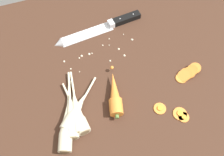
{
  "coord_description": "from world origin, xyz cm",
  "views": [
    {
      "loc": [
        -13.32,
        -40.76,
        74.37
      ],
      "look_at": [
        0.0,
        -2.0,
        1.5
      ],
      "focal_mm": 40.45,
      "sensor_mm": 36.0,
      "label": 1
    }
  ],
  "objects_px": {
    "parsnip_back": "(76,111)",
    "carrot_slice_stray_mid": "(160,108)",
    "chefs_knife": "(97,30)",
    "parsnip_outer": "(71,115)",
    "parsnip_mid_right": "(66,126)",
    "parsnip_front": "(77,115)",
    "whole_carrot": "(115,95)",
    "parsnip_mid_left": "(76,111)",
    "carrot_slice_stack": "(188,73)",
    "carrot_slice_stray_far": "(184,117)",
    "carrot_slice_stray_near": "(180,114)"
  },
  "relations": [
    {
      "from": "parsnip_front",
      "to": "carrot_slice_stack",
      "type": "height_order",
      "value": "parsnip_front"
    },
    {
      "from": "parsnip_mid_right",
      "to": "carrot_slice_stray_mid",
      "type": "relative_size",
      "value": 5.85
    },
    {
      "from": "chefs_knife",
      "to": "carrot_slice_stray_near",
      "type": "height_order",
      "value": "chefs_knife"
    },
    {
      "from": "chefs_knife",
      "to": "carrot_slice_stray_mid",
      "type": "bearing_deg",
      "value": -75.87
    },
    {
      "from": "chefs_knife",
      "to": "parsnip_outer",
      "type": "bearing_deg",
      "value": -120.24
    },
    {
      "from": "parsnip_mid_left",
      "to": "carrot_slice_stack",
      "type": "height_order",
      "value": "parsnip_mid_left"
    },
    {
      "from": "chefs_knife",
      "to": "carrot_slice_stray_mid",
      "type": "height_order",
      "value": "chefs_knife"
    },
    {
      "from": "chefs_knife",
      "to": "parsnip_outer",
      "type": "height_order",
      "value": "parsnip_outer"
    },
    {
      "from": "whole_carrot",
      "to": "carrot_slice_stray_mid",
      "type": "distance_m",
      "value": 0.15
    },
    {
      "from": "parsnip_mid_left",
      "to": "whole_carrot",
      "type": "bearing_deg",
      "value": 5.67
    },
    {
      "from": "parsnip_mid_left",
      "to": "parsnip_back",
      "type": "distance_m",
      "value": 0.0
    },
    {
      "from": "carrot_slice_stray_mid",
      "to": "carrot_slice_stray_far",
      "type": "distance_m",
      "value": 0.08
    },
    {
      "from": "carrot_slice_stack",
      "to": "parsnip_front",
      "type": "bearing_deg",
      "value": -175.86
    },
    {
      "from": "parsnip_mid_right",
      "to": "carrot_slice_stray_mid",
      "type": "distance_m",
      "value": 0.3
    },
    {
      "from": "chefs_knife",
      "to": "whole_carrot",
      "type": "distance_m",
      "value": 0.29
    },
    {
      "from": "parsnip_mid_right",
      "to": "carrot_slice_stray_near",
      "type": "distance_m",
      "value": 0.35
    },
    {
      "from": "parsnip_mid_left",
      "to": "parsnip_mid_right",
      "type": "distance_m",
      "value": 0.05
    },
    {
      "from": "parsnip_front",
      "to": "carrot_slice_stack",
      "type": "bearing_deg",
      "value": 4.14
    },
    {
      "from": "carrot_slice_stray_near",
      "to": "carrot_slice_stack",
      "type": "bearing_deg",
      "value": 53.99
    },
    {
      "from": "parsnip_front",
      "to": "parsnip_outer",
      "type": "relative_size",
      "value": 0.83
    },
    {
      "from": "carrot_slice_stack",
      "to": "carrot_slice_stray_near",
      "type": "distance_m",
      "value": 0.15
    },
    {
      "from": "carrot_slice_stray_mid",
      "to": "whole_carrot",
      "type": "bearing_deg",
      "value": 145.76
    },
    {
      "from": "carrot_slice_stray_far",
      "to": "whole_carrot",
      "type": "bearing_deg",
      "value": 143.46
    },
    {
      "from": "whole_carrot",
      "to": "carrot_slice_stack",
      "type": "xyz_separation_m",
      "value": [
        0.26,
        0.0,
        -0.01
      ]
    },
    {
      "from": "carrot_slice_stack",
      "to": "carrot_slice_stray_mid",
      "type": "height_order",
      "value": "carrot_slice_stack"
    },
    {
      "from": "chefs_knife",
      "to": "whole_carrot",
      "type": "relative_size",
      "value": 1.91
    },
    {
      "from": "parsnip_mid_right",
      "to": "parsnip_outer",
      "type": "bearing_deg",
      "value": 53.44
    },
    {
      "from": "parsnip_mid_left",
      "to": "parsnip_back",
      "type": "xyz_separation_m",
      "value": [
        0.0,
        -0.0,
        -0.0
      ]
    },
    {
      "from": "parsnip_mid_right",
      "to": "carrot_slice_stack",
      "type": "bearing_deg",
      "value": 6.82
    },
    {
      "from": "chefs_knife",
      "to": "parsnip_back",
      "type": "relative_size",
      "value": 1.59
    },
    {
      "from": "parsnip_back",
      "to": "carrot_slice_stray_far",
      "type": "xyz_separation_m",
      "value": [
        0.31,
        -0.12,
        -0.02
      ]
    },
    {
      "from": "parsnip_mid_right",
      "to": "carrot_slice_stray_near",
      "type": "height_order",
      "value": "parsnip_mid_right"
    },
    {
      "from": "chefs_knife",
      "to": "parsnip_front",
      "type": "relative_size",
      "value": 1.85
    },
    {
      "from": "parsnip_back",
      "to": "carrot_slice_stray_near",
      "type": "distance_m",
      "value": 0.32
    },
    {
      "from": "whole_carrot",
      "to": "parsnip_front",
      "type": "height_order",
      "value": "whole_carrot"
    },
    {
      "from": "carrot_slice_stray_far",
      "to": "parsnip_mid_right",
      "type": "bearing_deg",
      "value": 166.69
    },
    {
      "from": "carrot_slice_stack",
      "to": "chefs_knife",
      "type": "bearing_deg",
      "value": 129.38
    },
    {
      "from": "parsnip_back",
      "to": "carrot_slice_stray_mid",
      "type": "distance_m",
      "value": 0.26
    },
    {
      "from": "carrot_slice_stray_near",
      "to": "carrot_slice_stray_mid",
      "type": "xyz_separation_m",
      "value": [
        -0.05,
        0.04,
        0.0
      ]
    },
    {
      "from": "whole_carrot",
      "to": "carrot_slice_stack",
      "type": "height_order",
      "value": "whole_carrot"
    },
    {
      "from": "parsnip_back",
      "to": "carrot_slice_stray_mid",
      "type": "xyz_separation_m",
      "value": [
        0.25,
        -0.07,
        -0.02
      ]
    },
    {
      "from": "carrot_slice_stray_mid",
      "to": "parsnip_mid_right",
      "type": "bearing_deg",
      "value": 173.65
    },
    {
      "from": "parsnip_mid_right",
      "to": "carrot_slice_stray_mid",
      "type": "xyz_separation_m",
      "value": [
        0.29,
        -0.03,
        -0.02
      ]
    },
    {
      "from": "chefs_knife",
      "to": "parsnip_mid_left",
      "type": "bearing_deg",
      "value": -118.38
    },
    {
      "from": "parsnip_back",
      "to": "carrot_slice_stray_mid",
      "type": "height_order",
      "value": "parsnip_back"
    },
    {
      "from": "parsnip_front",
      "to": "parsnip_outer",
      "type": "height_order",
      "value": "same"
    },
    {
      "from": "whole_carrot",
      "to": "parsnip_outer",
      "type": "height_order",
      "value": "whole_carrot"
    },
    {
      "from": "carrot_slice_stray_far",
      "to": "carrot_slice_stack",
      "type": "bearing_deg",
      "value": 58.73
    },
    {
      "from": "chefs_knife",
      "to": "parsnip_mid_left",
      "type": "relative_size",
      "value": 2.16
    },
    {
      "from": "parsnip_mid_left",
      "to": "chefs_knife",
      "type": "bearing_deg",
      "value": 61.62
    }
  ]
}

